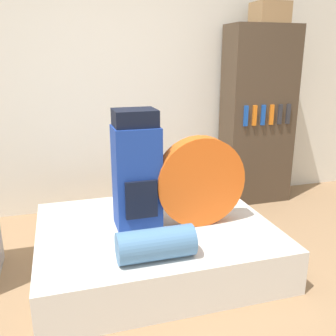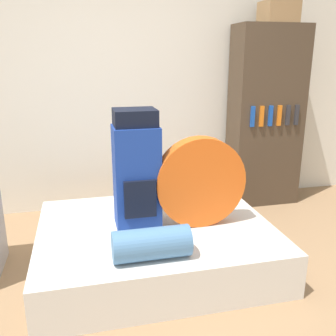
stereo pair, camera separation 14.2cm
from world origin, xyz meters
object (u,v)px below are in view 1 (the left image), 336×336
sleeping_roll (156,244)px  cardboard_box (270,13)px  bookshelf (257,117)px  tent_bag (200,181)px  backpack (137,172)px

sleeping_roll → cardboard_box: (1.58, 1.50, 1.56)m
cardboard_box → bookshelf: bearing=135.2°
cardboard_box → tent_bag: bearing=-136.3°
sleeping_roll → backpack: bearing=91.0°
sleeping_roll → cardboard_box: 2.68m
sleeping_roll → bookshelf: bookshelf is taller
bookshelf → cardboard_box: cardboard_box is taller
backpack → cardboard_box: bearing=31.7°
sleeping_roll → cardboard_box: size_ratio=1.49×
backpack → sleeping_roll: size_ratio=1.79×
backpack → bookshelf: bearing=33.2°
sleeping_roll → cardboard_box: bearing=43.4°
bookshelf → sleeping_roll: bearing=-135.2°
tent_bag → bookshelf: 1.58m
tent_bag → cardboard_box: 2.04m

